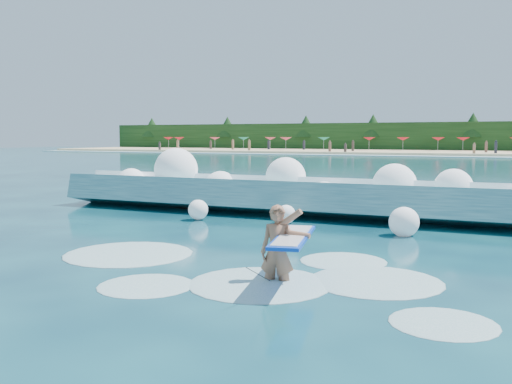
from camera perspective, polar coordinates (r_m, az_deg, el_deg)
ground at (r=14.13m, az=-9.03°, el=-5.31°), size 200.00×200.00×0.00m
beach at (r=89.84m, az=20.21°, el=3.68°), size 140.00×20.00×0.40m
wet_band at (r=78.90m, az=19.50°, el=3.37°), size 140.00×5.00×0.08m
treeline at (r=99.77m, az=20.76°, el=5.14°), size 140.00×4.00×5.00m
breaking_wave at (r=19.42m, az=5.17°, el=-0.64°), size 18.44×2.85×1.59m
rock_cluster at (r=22.68m, az=-6.17°, el=-0.10°), size 8.28×3.18×1.32m
surfer_with_board at (r=10.32m, az=2.51°, el=-5.71°), size 1.15×2.92×1.72m
wave_spray at (r=19.61m, az=2.74°, el=0.92°), size 14.76×4.36×2.26m
surf_foam at (r=11.36m, az=-1.75°, el=-7.93°), size 9.32×5.25×0.15m
beach_umbrellas at (r=91.76m, az=20.35°, el=4.99°), size 111.59×6.33×0.50m
beachgoers at (r=87.34m, az=13.55°, el=4.41°), size 107.01×13.97×1.93m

